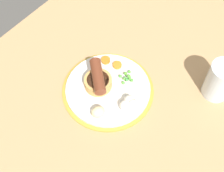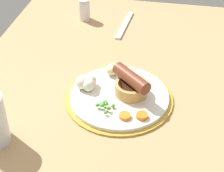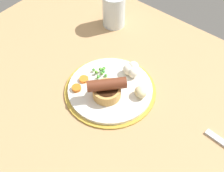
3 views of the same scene
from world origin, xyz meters
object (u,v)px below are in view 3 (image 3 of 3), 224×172
at_px(carrot_slice_5, 77,88).
at_px(drinking_glass, 114,10).
at_px(sausage_pudding, 108,90).
at_px(potato_chunk_0, 141,92).
at_px(dinner_plate, 110,90).
at_px(carrot_slice_0, 84,79).
at_px(pea_pile, 100,71).
at_px(cauliflower_floret, 132,70).

height_order(carrot_slice_5, drinking_glass, drinking_glass).
bearing_deg(sausage_pudding, potato_chunk_0, 173.37).
relative_size(dinner_plate, carrot_slice_0, 9.81).
bearing_deg(potato_chunk_0, pea_pile, -176.81).
bearing_deg(cauliflower_floret, potato_chunk_0, -36.90).
relative_size(cauliflower_floret, drinking_glass, 0.43).
xyz_separation_m(carrot_slice_0, drinking_glass, (-0.11, 0.27, 0.04)).
xyz_separation_m(cauliflower_floret, potato_chunk_0, (0.07, -0.05, -0.00)).
xyz_separation_m(pea_pile, drinking_glass, (-0.13, 0.22, 0.03)).
relative_size(potato_chunk_0, drinking_glass, 0.33).
bearing_deg(carrot_slice_5, cauliflower_floret, 60.47).
bearing_deg(sausage_pudding, carrot_slice_5, -24.01).
xyz_separation_m(potato_chunk_0, carrot_slice_0, (-0.16, -0.06, -0.01)).
bearing_deg(drinking_glass, sausage_pudding, -53.44).
relative_size(pea_pile, cauliflower_floret, 0.99).
height_order(dinner_plate, drinking_glass, drinking_glass).
distance_m(dinner_plate, carrot_slice_0, 0.08).
bearing_deg(cauliflower_floret, carrot_slice_5, -119.53).
relative_size(sausage_pudding, cauliflower_floret, 2.01).
height_order(cauliflower_floret, carrot_slice_5, cauliflower_floret).
height_order(carrot_slice_0, carrot_slice_5, carrot_slice_5).
height_order(sausage_pudding, carrot_slice_0, sausage_pudding).
bearing_deg(pea_pile, carrot_slice_5, -98.56).
distance_m(sausage_pudding, drinking_glass, 0.33).
distance_m(sausage_pudding, cauliflower_floret, 0.11).
bearing_deg(dinner_plate, drinking_glass, 127.28).
bearing_deg(pea_pile, cauliflower_floret, 40.21).
bearing_deg(carrot_slice_5, potato_chunk_0, 32.16).
bearing_deg(pea_pile, dinner_plate, -22.85).
xyz_separation_m(pea_pile, carrot_slice_0, (-0.02, -0.05, -0.01)).
relative_size(sausage_pudding, carrot_slice_5, 3.70).
distance_m(carrot_slice_0, carrot_slice_5, 0.04).
bearing_deg(dinner_plate, pea_pile, 157.15).
xyz_separation_m(dinner_plate, sausage_pudding, (0.01, -0.03, 0.03)).
bearing_deg(potato_chunk_0, dinner_plate, -158.93).
height_order(cauliflower_floret, potato_chunk_0, cauliflower_floret).
height_order(potato_chunk_0, drinking_glass, drinking_glass).
relative_size(cauliflower_floret, potato_chunk_0, 1.31).
xyz_separation_m(sausage_pudding, potato_chunk_0, (0.07, 0.06, -0.01)).
height_order(cauliflower_floret, drinking_glass, drinking_glass).
height_order(pea_pile, carrot_slice_5, pea_pile).
relative_size(sausage_pudding, carrot_slice_0, 3.73).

